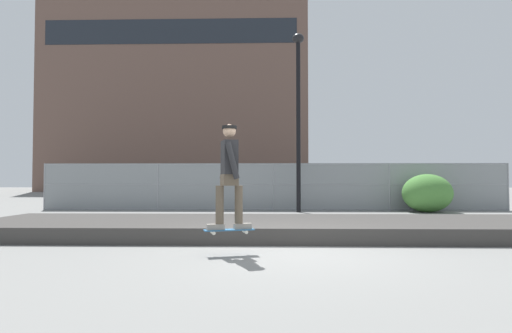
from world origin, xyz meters
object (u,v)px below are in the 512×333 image
object	(u,v)px
skateboard	(229,230)
parked_car_near	(142,188)
skater	(229,170)
street_lamp	(298,100)
shrub_left	(427,193)

from	to	relation	value
skateboard	parked_car_near	xyz separation A→B (m)	(-4.99, 12.04, 0.44)
skater	street_lamp	world-z (taller)	street_lamp
street_lamp	shrub_left	xyz separation A→B (m)	(4.75, 0.08, -3.46)
skater	parked_car_near	size ratio (longest dim) A/B	0.38
skateboard	street_lamp	xyz separation A→B (m)	(1.77, 8.95, 3.77)
skater	street_lamp	distance (m)	9.54
parked_car_near	shrub_left	size ratio (longest dim) A/B	2.44
street_lamp	shrub_left	world-z (taller)	street_lamp
shrub_left	street_lamp	bearing A→B (deg)	-179.08
shrub_left	skateboard	bearing A→B (deg)	-125.84
skateboard	street_lamp	bearing A→B (deg)	78.84
skateboard	shrub_left	bearing A→B (deg)	54.16
street_lamp	parked_car_near	world-z (taller)	street_lamp
street_lamp	skateboard	bearing A→B (deg)	-101.16
skateboard	skater	bearing A→B (deg)	-153.43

